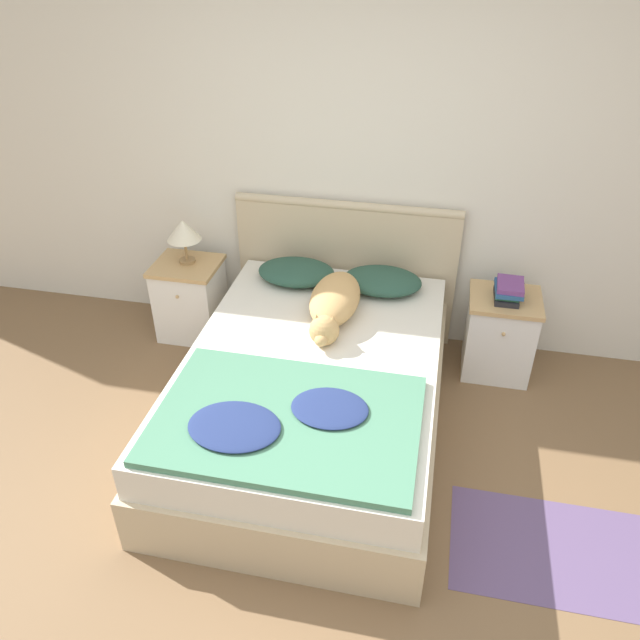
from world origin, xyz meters
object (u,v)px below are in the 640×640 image
bed (313,393)px  pillow_right (382,281)px  nightstand_left (191,299)px  book_stack (508,291)px  dog (334,303)px  pillow_left (296,272)px  nightstand_right (499,334)px  table_lamp (183,231)px

bed → pillow_right: pillow_right is taller
nightstand_left → pillow_right: pillow_right is taller
book_stack → pillow_right: bearing=179.6°
pillow_right → dog: dog is taller
pillow_left → book_stack: book_stack is taller
nightstand_left → pillow_left: pillow_left is taller
nightstand_right → dog: 1.14m
pillow_left → dog: 0.49m
bed → pillow_left: pillow_left is taller
book_stack → pillow_left: bearing=179.8°
table_lamp → dog: bearing=-20.4°
table_lamp → pillow_right: bearing=-1.5°
pillow_left → nightstand_right: bearing=0.2°
dog → book_stack: bearing=19.8°
table_lamp → nightstand_left: bearing=-90.0°
pillow_right → dog: bearing=-123.0°
nightstand_right → book_stack: book_stack is taller
pillow_right → table_lamp: bearing=178.5°
pillow_right → bed: bearing=-109.6°
book_stack → table_lamp: size_ratio=0.75×
bed → pillow_left: (-0.28, 0.79, 0.33)m
nightstand_left → book_stack: book_stack is taller
bed → book_stack: (1.06, 0.78, 0.36)m
nightstand_right → nightstand_left: bearing=180.0°
bed → nightstand_right: nightstand_right is taller
dog → table_lamp: 1.18m
nightstand_left → book_stack: bearing=-0.3°
nightstand_right → pillow_right: pillow_right is taller
nightstand_right → table_lamp: size_ratio=1.81×
nightstand_right → book_stack: 0.33m
bed → dog: dog is taller
pillow_right → table_lamp: table_lamp is taller
bed → pillow_left: size_ratio=4.06×
book_stack → table_lamp: bearing=178.9°
bed → pillow_left: 0.90m
pillow_right → dog: size_ratio=0.62×
pillow_right → nightstand_right: bearing=0.4°
pillow_left → dog: (0.32, -0.37, 0.03)m
nightstand_right → book_stack: bearing=-79.9°
nightstand_left → nightstand_right: (2.11, 0.00, 0.00)m
pillow_left → table_lamp: 0.80m
nightstand_right → pillow_left: pillow_left is taller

